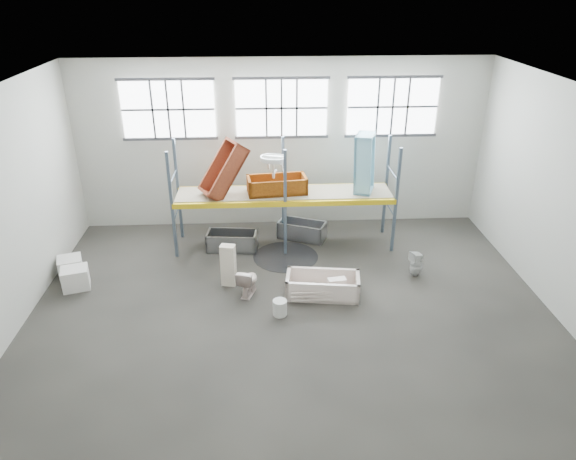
{
  "coord_description": "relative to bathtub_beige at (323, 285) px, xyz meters",
  "views": [
    {
      "loc": [
        -0.62,
        -9.99,
        6.99
      ],
      "look_at": [
        0.0,
        1.5,
        1.4
      ],
      "focal_mm": 32.71,
      "sensor_mm": 36.0,
      "label": 1
    }
  ],
  "objects": [
    {
      "name": "wall_right",
      "position": [
        5.25,
        -0.75,
        2.24
      ],
      "size": [
        0.1,
        10.0,
        5.0
      ],
      "primitive_type": "cube",
      "color": "#A09F94",
      "rests_on": "ground"
    },
    {
      "name": "bucket",
      "position": [
        -1.07,
        -0.79,
        -0.07
      ],
      "size": [
        0.4,
        0.4,
        0.38
      ],
      "primitive_type": "cylinder",
      "rotation": [
        0.0,
        0.0,
        -0.28
      ],
      "color": "silver",
      "rests_on": "floor"
    },
    {
      "name": "wall_back",
      "position": [
        -0.8,
        4.3,
        2.24
      ],
      "size": [
        12.0,
        0.1,
        5.0
      ],
      "primitive_type": "cube",
      "color": "beige",
      "rests_on": "ground"
    },
    {
      "name": "rust_tub_tilted",
      "position": [
        -2.43,
        2.71,
        2.04
      ],
      "size": [
        1.5,
        1.26,
        1.59
      ],
      "primitive_type": null,
      "rotation": [
        0.0,
        -0.96,
        0.47
      ],
      "color": "#933E1E",
      "rests_on": "shelf_deck"
    },
    {
      "name": "carton_far",
      "position": [
        -6.4,
        1.29,
        -0.02
      ],
      "size": [
        0.73,
        0.73,
        0.48
      ],
      "primitive_type": "cube",
      "rotation": [
        0.0,
        0.0,
        0.32
      ],
      "color": "silver",
      "rests_on": "floor"
    },
    {
      "name": "ceiling",
      "position": [
        -0.8,
        -0.75,
        4.79
      ],
      "size": [
        12.0,
        10.0,
        0.1
      ],
      "primitive_type": "cube",
      "color": "silver",
      "rests_on": "ground"
    },
    {
      "name": "rust_tub_flat",
      "position": [
        -1.0,
        2.74,
        1.56
      ],
      "size": [
        1.68,
        0.94,
        0.45
      ],
      "primitive_type": null,
      "rotation": [
        0.0,
        0.0,
        0.12
      ],
      "color": "#9C530E",
      "rests_on": "shelf_deck"
    },
    {
      "name": "rack_beam_back",
      "position": [
        -0.8,
        3.35,
        1.24
      ],
      "size": [
        6.0,
        0.1,
        0.14
      ],
      "primitive_type": "cube",
      "color": "yellow",
      "rests_on": "floor"
    },
    {
      "name": "sink_on_shelf",
      "position": [
        -1.09,
        2.62,
        1.84
      ],
      "size": [
        0.83,
        0.72,
        0.63
      ],
      "primitive_type": "imported",
      "rotation": [
        0.0,
        0.0,
        -0.28
      ],
      "color": "silver",
      "rests_on": "rust_tub_flat"
    },
    {
      "name": "steel_tub_left",
      "position": [
        -2.28,
        2.5,
        -0.0
      ],
      "size": [
        1.45,
        0.79,
        0.51
      ],
      "primitive_type": null,
      "rotation": [
        0.0,
        0.0,
        -0.11
      ],
      "color": "#9A9DA2",
      "rests_on": "floor"
    },
    {
      "name": "sink_in_tub",
      "position": [
        -0.42,
        -0.25,
        -0.1
      ],
      "size": [
        0.44,
        0.44,
        0.15
      ],
      "primitive_type": "imported",
      "rotation": [
        0.0,
        0.0,
        -0.01
      ],
      "color": "beige",
      "rests_on": "bathtub_beige"
    },
    {
      "name": "rack_upright_rb",
      "position": [
        2.2,
        3.35,
        1.24
      ],
      "size": [
        0.08,
        0.08,
        3.0
      ],
      "primitive_type": "cube",
      "color": "slate",
      "rests_on": "floor"
    },
    {
      "name": "toilet_white",
      "position": [
        2.5,
        0.77,
        0.08
      ],
      "size": [
        0.4,
        0.4,
        0.68
      ],
      "primitive_type": "imported",
      "rotation": [
        0.0,
        0.0,
        -1.22
      ],
      "color": "white",
      "rests_on": "floor"
    },
    {
      "name": "wet_patch",
      "position": [
        -0.8,
        1.95,
        -0.26
      ],
      "size": [
        1.8,
        1.8,
        0.0
      ],
      "primitive_type": "cylinder",
      "color": "black",
      "rests_on": "floor"
    },
    {
      "name": "bathtub_beige",
      "position": [
        0.0,
        0.0,
        0.0
      ],
      "size": [
        1.85,
        1.06,
        0.52
      ],
      "primitive_type": null,
      "rotation": [
        0.0,
        0.0,
        -0.14
      ],
      "color": "silver",
      "rests_on": "floor"
    },
    {
      "name": "rack_upright_lb",
      "position": [
        -3.8,
        3.35,
        1.24
      ],
      "size": [
        0.08,
        0.08,
        3.0
      ],
      "primitive_type": "cube",
      "color": "slate",
      "rests_on": "floor"
    },
    {
      "name": "rack_upright_la",
      "position": [
        -3.8,
        2.15,
        1.24
      ],
      "size": [
        0.08,
        0.08,
        3.0
      ],
      "primitive_type": "cube",
      "color": "slate",
      "rests_on": "floor"
    },
    {
      "name": "shelf_deck",
      "position": [
        -0.8,
        2.75,
        1.32
      ],
      "size": [
        5.9,
        1.1,
        0.03
      ],
      "primitive_type": "cube",
      "color": "gray",
      "rests_on": "floor"
    },
    {
      "name": "carton_near",
      "position": [
        -6.06,
        0.63,
        0.01
      ],
      "size": [
        0.75,
        0.69,
        0.54
      ],
      "primitive_type": "cube",
      "rotation": [
        0.0,
        0.0,
        0.28
      ],
      "color": "white",
      "rests_on": "floor"
    },
    {
      "name": "steel_tub_right",
      "position": [
        -0.26,
        3.1,
        -0.01
      ],
      "size": [
        1.5,
        1.11,
        0.5
      ],
      "primitive_type": null,
      "rotation": [
        0.0,
        0.0,
        -0.4
      ],
      "color": "#B9BAC1",
      "rests_on": "floor"
    },
    {
      "name": "window_mid",
      "position": [
        -0.8,
        4.19,
        3.34
      ],
      "size": [
        2.6,
        0.04,
        1.6
      ],
      "primitive_type": "cube",
      "color": "white",
      "rests_on": "wall_back"
    },
    {
      "name": "window_right",
      "position": [
        2.4,
        4.19,
        3.34
      ],
      "size": [
        2.6,
        0.04,
        1.6
      ],
      "primitive_type": "cube",
      "color": "white",
      "rests_on": "wall_back"
    },
    {
      "name": "toilet_beige",
      "position": [
        -1.8,
        0.13,
        0.1
      ],
      "size": [
        0.6,
        0.78,
        0.71
      ],
      "primitive_type": "imported",
      "rotation": [
        0.0,
        0.0,
        2.81
      ],
      "color": "beige",
      "rests_on": "floor"
    },
    {
      "name": "cistern_tall",
      "position": [
        -2.28,
        0.59,
        0.29
      ],
      "size": [
        0.39,
        0.3,
        1.1
      ],
      "primitive_type": "cube",
      "rotation": [
        0.0,
        0.0,
        -0.21
      ],
      "color": "#F3E1C9",
      "rests_on": "floor"
    },
    {
      "name": "rack_upright_mb",
      "position": [
        -0.8,
        3.35,
        1.24
      ],
      "size": [
        0.08,
        0.08,
        3.0
      ],
      "primitive_type": "cube",
      "color": "slate",
      "rests_on": "floor"
    },
    {
      "name": "window_left",
      "position": [
        -4.0,
        4.19,
        3.34
      ],
      "size": [
        2.6,
        0.04,
        1.6
      ],
      "primitive_type": "cube",
      "color": "white",
      "rests_on": "wall_back"
    },
    {
      "name": "rack_upright_ra",
      "position": [
        2.2,
        2.15,
        1.24
      ],
      "size": [
        0.08,
        0.08,
        3.0
      ],
      "primitive_type": "cube",
      "color": "slate",
      "rests_on": "floor"
    },
    {
      "name": "cistern_spare",
      "position": [
        0.33,
        -0.09,
        0.02
      ],
      "size": [
        0.45,
        0.26,
        0.41
      ],
      "primitive_type": "cube",
      "rotation": [
        0.0,
        0.0,
        0.14
      ],
      "color": "beige",
      "rests_on": "bathtub_beige"
    },
    {
      "name": "rack_beam_front",
      "position": [
        -0.8,
        2.15,
        1.24
      ],
      "size": [
        6.0,
        0.1,
        0.14
      ],
      "primitive_type": "cube",
      "color": "yellow",
      "rests_on": "floor"
    },
    {
      "name": "rack_upright_ma",
      "position": [
        -0.8,
        2.15,
        1.24
      ],
      "size": [
        0.08,
        0.08,
        3.0
      ],
      "primitive_type": "cube",
      "color": "slate",
      "rests_on": "floor"
    },
    {
      "name": "floor",
      "position": [
        -0.8,
        -0.75,
        -0.31
      ],
      "size": [
        12.0,
        10.0,
        0.1
      ],
      "primitive_type": "cube",
      "color": "#49453E",
      "rests_on": "ground"
    },
    {
      "name": "blue_tub_upright",
      "position": [
        1.39,
        2.73,
        2.14
      ],
      "size": [
        0.74,
        0.89,
        1.64
      ],
      "primitive_type": null,
      "rotation": [
        0.0,
        1.54,
        -0.34
      ],
      "color": "#89CEE6",
      "rests_on": "shelf_deck"
    },
    {
      "name": "wall_front",
      "position": [
        -0.8,
        -5.8,
        2.24
      ],
      "size": [
        12.0,
        0.1,
        5.0
      ],
      "primitive_type": "cube",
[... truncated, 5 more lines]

